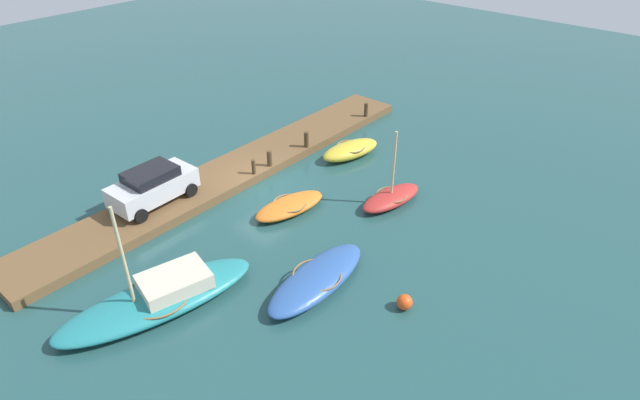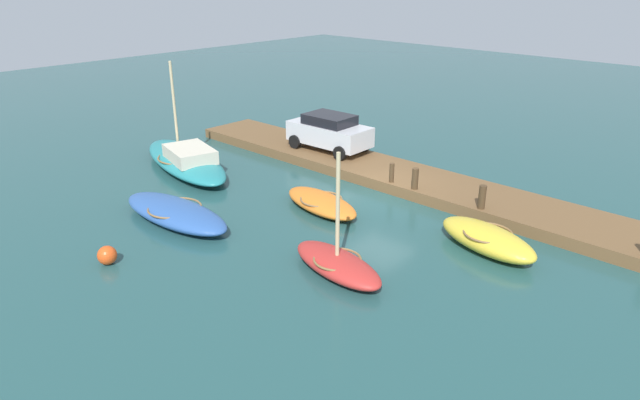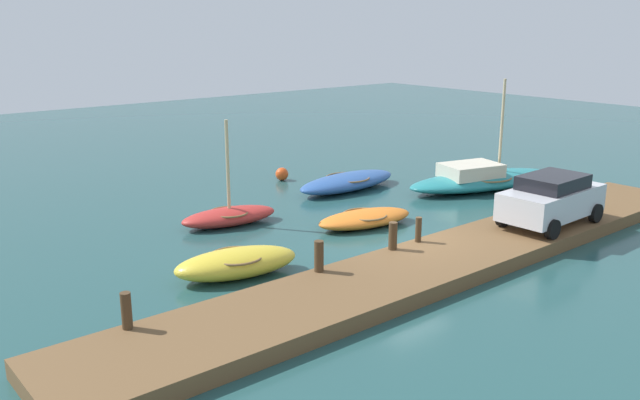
# 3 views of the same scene
# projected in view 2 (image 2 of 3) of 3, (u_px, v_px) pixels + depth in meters

# --- Properties ---
(ground_plane) EXTENTS (84.00, 84.00, 0.00)m
(ground_plane) POSITION_uv_depth(u_px,v_px,m) (380.00, 196.00, 22.59)
(ground_plane) COLOR #234C4C
(dock_platform) EXTENTS (24.05, 3.00, 0.44)m
(dock_platform) POSITION_uv_depth(u_px,v_px,m) (408.00, 179.00, 23.76)
(dock_platform) COLOR brown
(dock_platform) RESTS_ON ground_plane
(rowboat_yellow) EXTENTS (3.83, 2.28, 0.81)m
(rowboat_yellow) POSITION_uv_depth(u_px,v_px,m) (487.00, 239.00, 18.07)
(rowboat_yellow) COLOR gold
(rowboat_yellow) RESTS_ON ground_plane
(sailboat_teal) EXTENTS (7.72, 4.08, 4.69)m
(sailboat_teal) POSITION_uv_depth(u_px,v_px,m) (186.00, 159.00, 25.40)
(sailboat_teal) COLOR teal
(sailboat_teal) RESTS_ON ground_plane
(rowboat_red) EXTENTS (3.68, 1.91, 3.76)m
(rowboat_red) POSITION_uv_depth(u_px,v_px,m) (337.00, 263.00, 16.71)
(rowboat_red) COLOR #B72D28
(rowboat_red) RESTS_ON ground_plane
(motorboat_blue) EXTENTS (5.26, 2.07, 0.70)m
(motorboat_blue) POSITION_uv_depth(u_px,v_px,m) (175.00, 213.00, 20.15)
(motorboat_blue) COLOR #2D569E
(motorboat_blue) RESTS_ON ground_plane
(rowboat_orange) EXTENTS (3.88, 2.14, 0.57)m
(rowboat_orange) POSITION_uv_depth(u_px,v_px,m) (321.00, 203.00, 21.18)
(rowboat_orange) COLOR orange
(rowboat_orange) RESTS_ON ground_plane
(mooring_post_mid_west) EXTENTS (0.26, 0.26, 0.87)m
(mooring_post_mid_west) POSITION_uv_depth(u_px,v_px,m) (482.00, 197.00, 20.13)
(mooring_post_mid_west) COLOR #47331E
(mooring_post_mid_west) RESTS_ON dock_platform
(mooring_post_mid_east) EXTENTS (0.26, 0.26, 0.84)m
(mooring_post_mid_east) POSITION_uv_depth(u_px,v_px,m) (415.00, 179.00, 21.93)
(mooring_post_mid_east) COLOR #47331E
(mooring_post_mid_east) RESTS_ON dock_platform
(mooring_post_east) EXTENTS (0.19, 0.19, 0.78)m
(mooring_post_east) POSITION_uv_depth(u_px,v_px,m) (392.00, 173.00, 22.65)
(mooring_post_east) COLOR #47331E
(mooring_post_east) RESTS_ON dock_platform
(parked_car) EXTENTS (4.00, 2.11, 1.68)m
(parked_car) POSITION_uv_depth(u_px,v_px,m) (329.00, 131.00, 26.53)
(parked_car) COLOR silver
(parked_car) RESTS_ON dock_platform
(marker_buoy) EXTENTS (0.59, 0.59, 0.59)m
(marker_buoy) POSITION_uv_depth(u_px,v_px,m) (107.00, 255.00, 17.29)
(marker_buoy) COLOR #E54C19
(marker_buoy) RESTS_ON ground_plane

